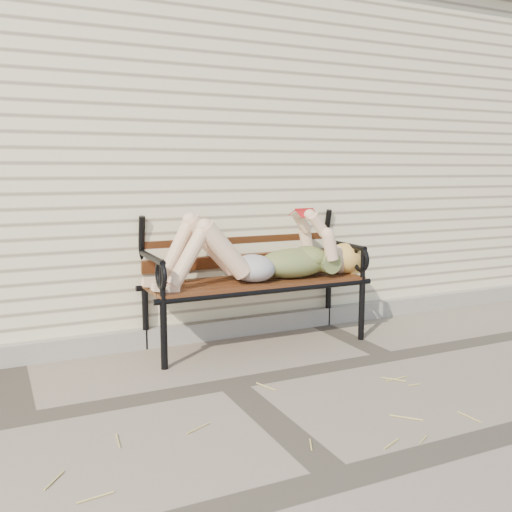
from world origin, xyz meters
TOP-DOWN VIEW (x-y plane):
  - ground at (0.00, 0.00)m, footprint 80.00×80.00m
  - house_wall at (0.00, 3.00)m, footprint 8.00×4.00m
  - foundation_strip at (0.00, 0.97)m, footprint 8.00×0.10m
  - garden_bench at (0.51, 0.81)m, footprint 1.85×0.74m
  - reading_woman at (0.52, 0.66)m, footprint 1.74×0.40m
  - straw_scatter at (-0.45, -0.93)m, footprint 2.93×1.70m

SIDE VIEW (x-z plane):
  - ground at x=0.00m, z-range 0.00..0.00m
  - straw_scatter at x=-0.45m, z-range 0.00..0.01m
  - foundation_strip at x=0.00m, z-range 0.00..0.15m
  - garden_bench at x=0.51m, z-range 0.07..1.27m
  - reading_woman at x=0.52m, z-range 0.44..0.98m
  - house_wall at x=0.00m, z-range 0.00..3.00m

